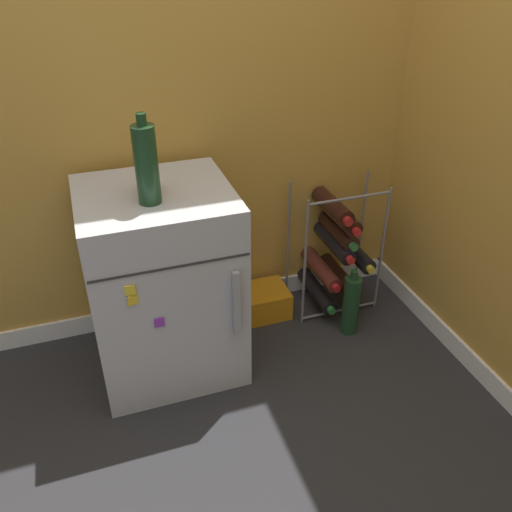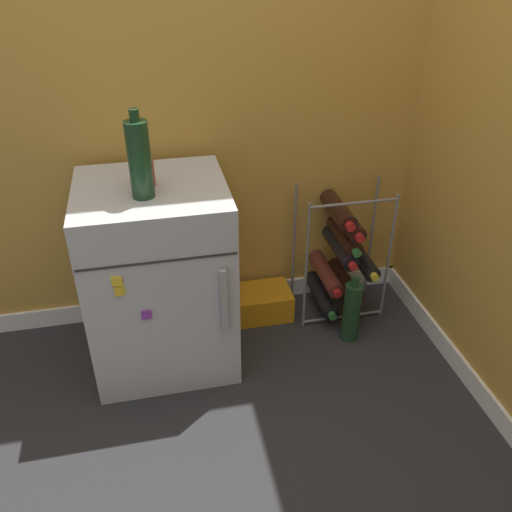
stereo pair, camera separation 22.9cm
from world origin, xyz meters
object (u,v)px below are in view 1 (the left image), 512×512
wine_rack (335,249)px  soda_box (259,302)px  fridge_top_bottle (146,164)px  mini_fridge (163,283)px  fridge_top_cup (149,179)px  loose_bottle_floor (351,305)px

wine_rack → soda_box: size_ratio=2.35×
soda_box → fridge_top_bottle: bearing=-152.4°
mini_fridge → fridge_top_cup: 0.44m
fridge_top_cup → loose_bottle_floor: (0.81, -0.09, -0.68)m
fridge_top_cup → fridge_top_bottle: size_ratio=0.30×
wine_rack → loose_bottle_floor: size_ratio=1.94×
mini_fridge → wine_rack: (0.82, 0.14, -0.08)m
mini_fridge → fridge_top_bottle: 0.54m
wine_rack → fridge_top_bottle: size_ratio=2.05×
mini_fridge → fridge_top_bottle: fridge_top_bottle is taller
fridge_top_bottle → wine_rack: bearing=14.6°
fridge_top_cup → fridge_top_bottle: bearing=-97.9°
fridge_top_cup → fridge_top_bottle: fridge_top_bottle is taller
fridge_top_cup → mini_fridge: bearing=-49.3°
soda_box → fridge_top_cup: 0.91m
mini_fridge → fridge_top_cup: size_ratio=8.53×
loose_bottle_floor → wine_rack: bearing=86.5°
wine_rack → soda_box: 0.44m
fridge_top_bottle → mini_fridge: bearing=73.9°
mini_fridge → soda_box: (0.46, 0.17, -0.33)m
loose_bottle_floor → fridge_top_bottle: bearing=179.9°
loose_bottle_floor → soda_box: bearing=143.9°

